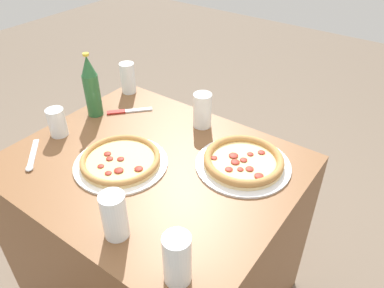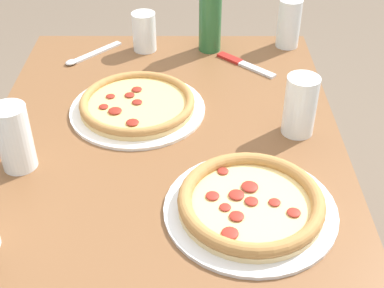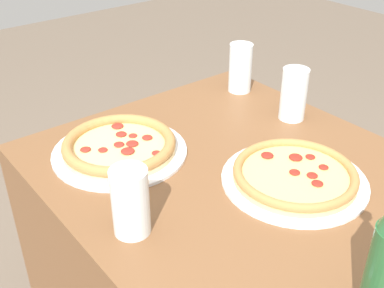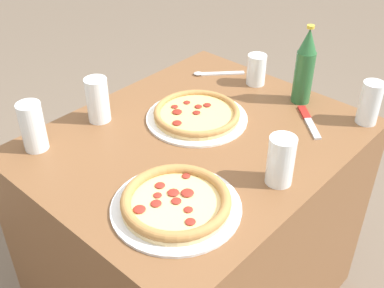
% 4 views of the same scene
% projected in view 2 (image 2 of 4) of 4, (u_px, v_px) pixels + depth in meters
% --- Properties ---
extents(table, '(1.00, 0.82, 0.78)m').
position_uv_depth(table, '(169.00, 244.00, 1.48)').
color(table, brown).
rests_on(table, ground_plane).
extents(pizza_salami, '(0.33, 0.33, 0.04)m').
position_uv_depth(pizza_salami, '(137.00, 105.00, 1.31)').
color(pizza_salami, white).
rests_on(pizza_salami, table).
extents(pizza_pepperoni, '(0.34, 0.34, 0.04)m').
position_uv_depth(pizza_pepperoni, '(251.00, 204.00, 1.02)').
color(pizza_pepperoni, silver).
rests_on(pizza_pepperoni, table).
extents(glass_lemonade, '(0.07, 0.07, 0.15)m').
position_uv_depth(glass_lemonade, '(15.00, 140.00, 1.10)').
color(glass_lemonade, white).
rests_on(glass_lemonade, table).
extents(glass_orange_juice, '(0.07, 0.07, 0.14)m').
position_uv_depth(glass_orange_juice, '(289.00, 26.00, 1.56)').
color(glass_orange_juice, white).
rests_on(glass_orange_juice, table).
extents(glass_cola, '(0.07, 0.07, 0.11)m').
position_uv_depth(glass_cola, '(144.00, 33.00, 1.55)').
color(glass_cola, white).
rests_on(glass_cola, table).
extents(glass_red_wine, '(0.07, 0.07, 0.14)m').
position_uv_depth(glass_red_wine, '(300.00, 107.00, 1.20)').
color(glass_red_wine, white).
rests_on(glass_red_wine, table).
extents(beer_bottle, '(0.06, 0.06, 0.27)m').
position_uv_depth(beer_bottle, '(210.00, 7.00, 1.50)').
color(beer_bottle, '#286033').
rests_on(beer_bottle, table).
extents(knife, '(0.15, 0.16, 0.01)m').
position_uv_depth(knife, '(243.00, 64.00, 1.50)').
color(knife, maroon).
rests_on(knife, table).
extents(spoon, '(0.16, 0.15, 0.01)m').
position_uv_depth(spoon, '(88.00, 56.00, 1.54)').
color(spoon, silver).
rests_on(spoon, table).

